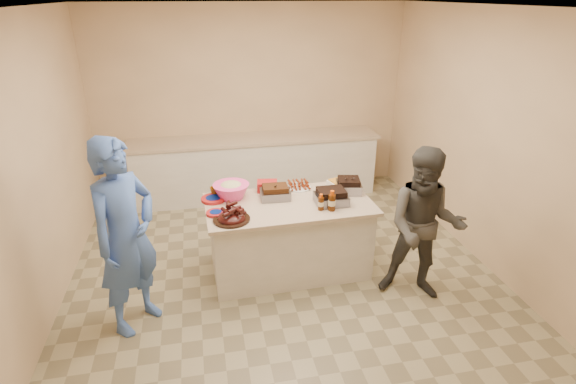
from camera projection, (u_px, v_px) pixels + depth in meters
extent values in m
cube|color=#47230F|center=(275.00, 198.00, 4.75)|extent=(0.32, 0.24, 0.09)
cube|color=black|center=(331.00, 203.00, 4.64)|extent=(0.33, 0.27, 0.10)
cube|color=gray|center=(348.00, 192.00, 4.90)|extent=(0.32, 0.32, 0.11)
cylinder|color=silver|center=(299.00, 188.00, 5.00)|extent=(0.28, 0.28, 0.05)
cube|color=orange|center=(342.00, 186.00, 5.05)|extent=(0.34, 0.29, 0.08)
cylinder|color=#401C05|center=(321.00, 210.00, 4.50)|extent=(0.06, 0.06, 0.17)
cylinder|color=#401C05|center=(331.00, 210.00, 4.49)|extent=(0.07, 0.07, 0.21)
cylinder|color=#DBAC00|center=(273.00, 200.00, 4.71)|extent=(0.04, 0.04, 0.11)
imported|color=silver|center=(287.00, 191.00, 4.92)|extent=(0.12, 0.04, 0.12)
cylinder|color=#A6191A|center=(213.00, 200.00, 4.70)|extent=(0.26, 0.26, 0.03)
cylinder|color=#A6191A|center=(216.00, 214.00, 4.41)|extent=(0.19, 0.19, 0.03)
imported|color=#8C4D0B|center=(215.00, 195.00, 4.81)|extent=(0.11, 0.10, 0.10)
cube|color=#A6191A|center=(267.00, 191.00, 4.93)|extent=(0.24, 0.20, 0.11)
imported|color=#4368C0|center=(140.00, 321.00, 4.20)|extent=(1.80, 1.65, 0.43)
imported|color=#45433E|center=(415.00, 293.00, 4.59)|extent=(1.34, 1.72, 0.59)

